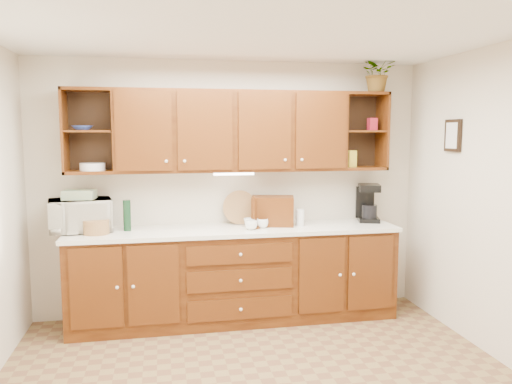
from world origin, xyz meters
name	(u,v)px	position (x,y,z in m)	size (l,w,h in m)	color
ceiling	(266,24)	(0.00, 0.00, 2.60)	(4.00, 4.00, 0.00)	white
back_wall	(231,188)	(0.00, 1.75, 1.30)	(4.00, 4.00, 0.00)	beige
base_cabinets	(236,276)	(0.00, 1.45, 0.45)	(3.20, 0.60, 0.90)	#351406
countertop	(235,230)	(0.00, 1.44, 0.92)	(3.24, 0.64, 0.04)	white
upper_cabinets	(234,131)	(0.01, 1.59, 1.89)	(3.20, 0.33, 0.80)	#351406
undercabinet_light	(234,174)	(0.00, 1.53, 1.47)	(0.40, 0.05, 0.03)	white
framed_picture	(453,136)	(1.98, 0.90, 1.85)	(0.03, 0.24, 0.30)	black
wicker_basket	(96,227)	(-1.31, 1.40, 1.01)	(0.23, 0.23, 0.13)	#A37444
microwave	(80,215)	(-1.47, 1.55, 1.10)	(0.56, 0.38, 0.31)	silver
towel_stack	(79,195)	(-1.47, 1.55, 1.29)	(0.29, 0.21, 0.09)	#D7C565
wine_bottle	(127,215)	(-1.04, 1.51, 1.09)	(0.07, 0.07, 0.30)	black
woven_tray	(240,223)	(0.08, 1.66, 0.95)	(0.35, 0.35, 0.02)	#A37444
bread_box	(273,211)	(0.39, 1.52, 1.09)	(0.42, 0.26, 0.30)	#351406
mug_tree	(254,223)	(0.18, 1.40, 0.99)	(0.24, 0.26, 0.32)	#351406
canister_red	(287,218)	(0.55, 1.53, 1.01)	(0.11, 0.11, 0.14)	#A6182A
canister_white	(300,218)	(0.66, 1.44, 1.02)	(0.09, 0.09, 0.17)	white
canister_yellow	(277,220)	(0.43, 1.49, 1.00)	(0.09, 0.09, 0.11)	yellow
coffee_maker	(368,203)	(1.44, 1.57, 1.13)	(0.28, 0.33, 0.40)	black
bowl_stack	(82,128)	(-1.42, 1.55, 1.92)	(0.17, 0.17, 0.04)	#2A429B
plate_stack	(93,167)	(-1.35, 1.58, 1.56)	(0.24, 0.24, 0.07)	white
pantry_box_yellow	(351,159)	(1.24, 1.58, 1.61)	(0.10, 0.08, 0.17)	yellow
pantry_box_red	(372,124)	(1.47, 1.57, 1.96)	(0.09, 0.07, 0.13)	#A6182A
potted_plant	(378,73)	(1.50, 1.54, 2.49)	(0.35, 0.30, 0.39)	#999999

